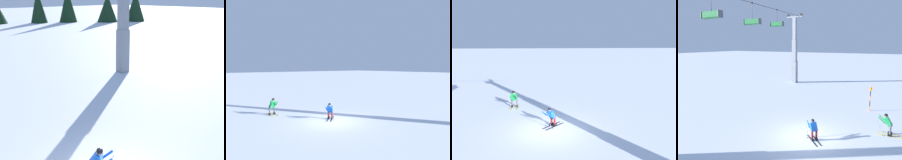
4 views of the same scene
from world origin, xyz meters
The scene contains 2 objects.
lift_tower_near centered at (-8.87, 9.67, 4.49)m, with size 0.78×2.28×10.88m.
tree_line_ridge centered at (-47.88, 28.41, 3.28)m, with size 24.08×36.94×7.98m.
Camera 1 is at (5.37, -5.12, 5.95)m, focal length 41.69 mm.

